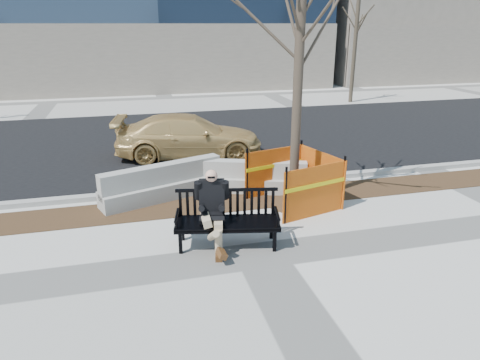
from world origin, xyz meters
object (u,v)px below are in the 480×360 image
at_px(seated_man, 213,244).
at_px(tree_fence, 293,204).
at_px(jersey_barrier_left, 164,198).
at_px(sedan, 190,156).
at_px(bench, 228,245).
at_px(jersey_barrier_right, 250,191).

bearing_deg(seated_man, tree_fence, 46.02).
xyz_separation_m(seated_man, jersey_barrier_left, (-0.70, 2.60, 0.00)).
bearing_deg(tree_fence, seated_man, -145.77).
height_order(tree_fence, sedan, tree_fence).
bearing_deg(bench, seated_man, 169.35).
bearing_deg(tree_fence, bench, -140.31).
height_order(bench, jersey_barrier_left, bench).
distance_m(bench, tree_fence, 2.51).
distance_m(sedan, jersey_barrier_left, 3.57).
relative_size(bench, tree_fence, 0.32).
xyz_separation_m(bench, jersey_barrier_right, (1.19, 2.66, 0.00)).
relative_size(tree_fence, jersey_barrier_left, 2.08).
bearing_deg(seated_man, sedan, 97.69).
relative_size(bench, jersey_barrier_right, 0.71).
height_order(seated_man, tree_fence, tree_fence).
bearing_deg(jersey_barrier_right, jersey_barrier_left, -161.74).
bearing_deg(jersey_barrier_right, bench, -94.47).
bearing_deg(jersey_barrier_right, sedan, 126.14).
bearing_deg(bench, jersey_barrier_left, 121.34).
xyz_separation_m(tree_fence, jersey_barrier_left, (-2.90, 1.11, 0.00)).
bearing_deg(jersey_barrier_left, sedan, 51.84).
bearing_deg(tree_fence, jersey_barrier_right, 125.30).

